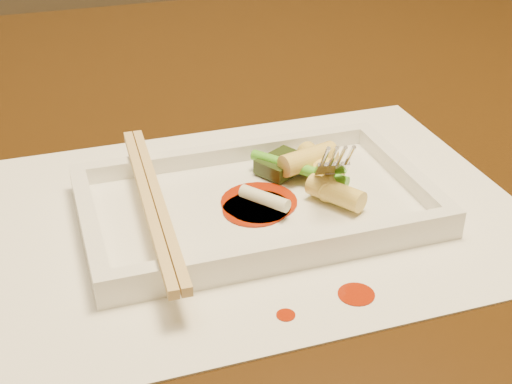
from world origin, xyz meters
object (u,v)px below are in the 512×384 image
object	(u,v)px
table	(248,213)
fork	(337,92)
placemat	(256,213)
plate_base	(256,208)
chopstick_a	(147,201)

from	to	relation	value
table	fork	xyz separation A→B (m)	(0.03, -0.14, 0.18)
placemat	fork	xyz separation A→B (m)	(0.07, 0.02, 0.08)
table	plate_base	bearing A→B (deg)	-105.13
plate_base	chopstick_a	world-z (taller)	chopstick_a
plate_base	chopstick_a	distance (m)	0.08
chopstick_a	table	bearing A→B (deg)	51.63
fork	placemat	bearing A→B (deg)	-165.58
chopstick_a	placemat	bearing A→B (deg)	0.00
table	chopstick_a	distance (m)	0.24
fork	table	bearing A→B (deg)	101.15
chopstick_a	fork	bearing A→B (deg)	6.75
chopstick_a	fork	distance (m)	0.16
plate_base	placemat	bearing A→B (deg)	0.00
placemat	plate_base	distance (m)	0.00
table	placemat	world-z (taller)	placemat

